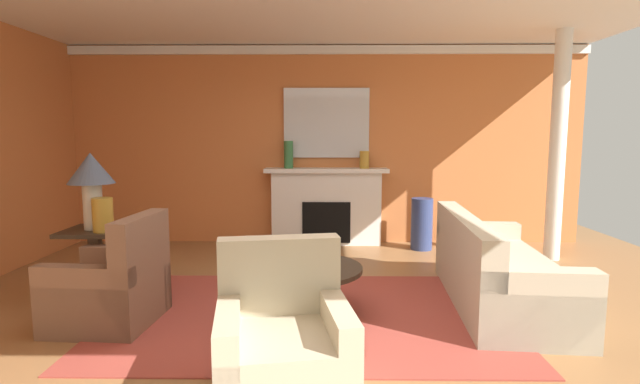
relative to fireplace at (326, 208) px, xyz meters
The scene contains 19 objects.
ground_plane 2.89m from the fireplace, 92.82° to the right, with size 9.42×9.42×0.00m, color olive.
wall_fireplace 0.96m from the fireplace, 123.56° to the left, with size 7.85×0.12×2.92m, color #CC723D.
crown_moulding 2.31m from the fireplace, 136.91° to the left, with size 7.85×0.08×0.12m, color white.
area_rug 2.85m from the fireplace, 93.63° to the right, with size 3.51×2.29×0.01m, color #993D33.
fireplace is the anchor object (origin of this frame).
mantel_mirror 1.26m from the fireplace, 90.00° to the left, with size 1.25×0.04×1.01m, color silver.
sofa 2.98m from the fireplace, 56.96° to the right, with size 1.06×2.16×0.85m.
armchair_near_window 3.53m from the fireplace, 121.51° to the right, with size 0.86×0.86×0.95m.
armchair_facing_fireplace 4.14m from the fireplace, 93.73° to the right, with size 0.92×0.92×0.95m.
coffee_table 2.81m from the fireplace, 93.63° to the right, with size 1.00×1.00×0.45m.
side_table 3.29m from the fireplace, 134.03° to the right, with size 0.56×0.56×0.70m.
table_lamp 3.36m from the fireplace, 134.03° to the right, with size 0.44×0.44×0.75m.
vase_tall_corner 1.40m from the fireplace, 12.47° to the right, with size 0.30×0.30×0.73m, color navy.
vase_on_side_table 3.29m from the fireplace, 130.69° to the right, with size 0.19×0.19×0.33m, color #B7892D.
vase_mantel_left 0.97m from the fireplace, behind, with size 0.13×0.13×0.40m, color #33703D.
vase_mantel_right 0.91m from the fireplace, ahead, with size 0.14×0.14×0.25m, color #B7892D.
book_red_cover 2.82m from the fireplace, 91.76° to the right, with size 0.24×0.17×0.05m, color navy.
book_art_folio 2.80m from the fireplace, 92.30° to the right, with size 0.23×0.16×0.04m, color maroon.
column_white 3.20m from the fireplace, 15.47° to the right, with size 0.20×0.20×2.92m, color white.
Camera 1 is at (0.13, -4.07, 1.62)m, focal length 26.51 mm.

